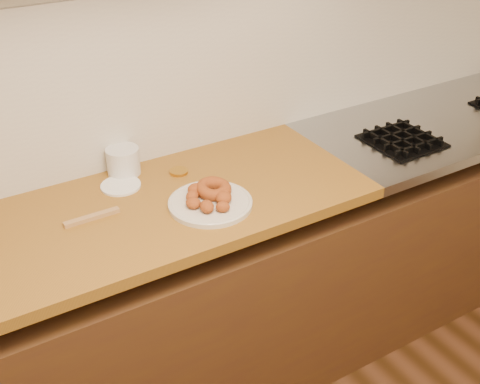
# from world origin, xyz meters

# --- Properties ---
(wall_back) EXTENTS (4.00, 0.02, 2.70)m
(wall_back) POSITION_xyz_m (0.00, 2.00, 1.35)
(wall_back) COLOR #BCAF8C
(wall_back) RESTS_ON ground
(base_cabinet) EXTENTS (3.60, 0.60, 0.77)m
(base_cabinet) POSITION_xyz_m (0.00, 1.69, 0.39)
(base_cabinet) COLOR #4A2D13
(base_cabinet) RESTS_ON floor
(butcher_block) EXTENTS (2.30, 0.62, 0.04)m
(butcher_block) POSITION_xyz_m (-0.65, 1.69, 0.88)
(butcher_block) COLOR #8D5E1D
(butcher_block) RESTS_ON base_cabinet
(stovetop) EXTENTS (1.30, 0.62, 0.04)m
(stovetop) POSITION_xyz_m (1.15, 1.69, 0.88)
(stovetop) COLOR #9EA0A5
(stovetop) RESTS_ON base_cabinet
(backsplash) EXTENTS (3.60, 0.02, 0.60)m
(backsplash) POSITION_xyz_m (0.00, 1.99, 1.20)
(backsplash) COLOR beige
(backsplash) RESTS_ON wall_back
(burner_grates) EXTENTS (0.91, 0.26, 0.03)m
(burner_grates) POSITION_xyz_m (1.13, 1.61, 0.91)
(burner_grates) COLOR black
(burner_grates) RESTS_ON stovetop
(donut_plate) EXTENTS (0.27, 0.27, 0.02)m
(donut_plate) POSITION_xyz_m (-0.06, 1.59, 0.91)
(donut_plate) COLOR beige
(donut_plate) RESTS_ON butcher_block
(ring_donut) EXTENTS (0.17, 0.17, 0.05)m
(ring_donut) POSITION_xyz_m (-0.03, 1.62, 0.94)
(ring_donut) COLOR #9C4B20
(ring_donut) RESTS_ON donut_plate
(fried_dough_chunks) EXTENTS (0.16, 0.19, 0.04)m
(fried_dough_chunks) POSITION_xyz_m (-0.08, 1.58, 0.93)
(fried_dough_chunks) COLOR #9C4B20
(fried_dough_chunks) RESTS_ON donut_plate
(plastic_tub) EXTENTS (0.14, 0.14, 0.10)m
(plastic_tub) POSITION_xyz_m (-0.22, 1.93, 0.95)
(plastic_tub) COLOR silver
(plastic_tub) RESTS_ON butcher_block
(tub_lid) EXTENTS (0.15, 0.15, 0.01)m
(tub_lid) POSITION_xyz_m (-0.27, 1.85, 0.90)
(tub_lid) COLOR white
(tub_lid) RESTS_ON butcher_block
(brass_jar_lid) EXTENTS (0.08, 0.08, 0.01)m
(brass_jar_lid) POSITION_xyz_m (-0.05, 1.83, 0.91)
(brass_jar_lid) COLOR #B98729
(brass_jar_lid) RESTS_ON butcher_block
(wooden_utensil) EXTENTS (0.18, 0.02, 0.01)m
(wooden_utensil) POSITION_xyz_m (-0.42, 1.71, 0.91)
(wooden_utensil) COLOR #A87C49
(wooden_utensil) RESTS_ON butcher_block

